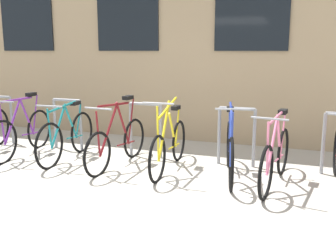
{
  "coord_description": "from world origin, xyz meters",
  "views": [
    {
      "loc": [
        1.94,
        -3.61,
        1.76
      ],
      "look_at": [
        0.18,
        1.6,
        0.75
      ],
      "focal_mm": 39.21,
      "sensor_mm": 36.0,
      "label": 1
    }
  ],
  "objects_px": {
    "bicycle_maroon": "(117,142)",
    "bicycle_yellow": "(169,145)",
    "bicycle_blue": "(230,150)",
    "bicycle_purple": "(22,132)",
    "bicycle_teal": "(67,136)",
    "bicycle_pink": "(275,157)"
  },
  "relations": [
    {
      "from": "bicycle_maroon",
      "to": "bicycle_yellow",
      "type": "bearing_deg",
      "value": 4.3
    },
    {
      "from": "bicycle_maroon",
      "to": "bicycle_blue",
      "type": "bearing_deg",
      "value": 1.91
    },
    {
      "from": "bicycle_purple",
      "to": "bicycle_teal",
      "type": "xyz_separation_m",
      "value": [
        0.87,
        0.02,
        -0.01
      ]
    },
    {
      "from": "bicycle_yellow",
      "to": "bicycle_teal",
      "type": "height_order",
      "value": "bicycle_yellow"
    },
    {
      "from": "bicycle_purple",
      "to": "bicycle_yellow",
      "type": "distance_m",
      "value": 2.61
    },
    {
      "from": "bicycle_blue",
      "to": "bicycle_purple",
      "type": "bearing_deg",
      "value": -179.38
    },
    {
      "from": "bicycle_yellow",
      "to": "bicycle_teal",
      "type": "relative_size",
      "value": 1.02
    },
    {
      "from": "bicycle_blue",
      "to": "bicycle_pink",
      "type": "distance_m",
      "value": 0.64
    },
    {
      "from": "bicycle_blue",
      "to": "bicycle_pink",
      "type": "xyz_separation_m",
      "value": [
        0.62,
        -0.14,
        -0.01
      ]
    },
    {
      "from": "bicycle_maroon",
      "to": "bicycle_purple",
      "type": "relative_size",
      "value": 1.0
    },
    {
      "from": "bicycle_yellow",
      "to": "bicycle_blue",
      "type": "relative_size",
      "value": 1.02
    },
    {
      "from": "bicycle_purple",
      "to": "bicycle_pink",
      "type": "xyz_separation_m",
      "value": [
        4.14,
        -0.1,
        -0.01
      ]
    },
    {
      "from": "bicycle_blue",
      "to": "bicycle_pink",
      "type": "bearing_deg",
      "value": -12.34
    },
    {
      "from": "bicycle_purple",
      "to": "bicycle_blue",
      "type": "height_order",
      "value": "bicycle_blue"
    },
    {
      "from": "bicycle_maroon",
      "to": "bicycle_purple",
      "type": "bearing_deg",
      "value": 179.39
    },
    {
      "from": "bicycle_yellow",
      "to": "bicycle_blue",
      "type": "bearing_deg",
      "value": -0.25
    },
    {
      "from": "bicycle_pink",
      "to": "bicycle_blue",
      "type": "bearing_deg",
      "value": 167.66
    },
    {
      "from": "bicycle_pink",
      "to": "bicycle_teal",
      "type": "bearing_deg",
      "value": 177.9
    },
    {
      "from": "bicycle_maroon",
      "to": "bicycle_teal",
      "type": "height_order",
      "value": "bicycle_maroon"
    },
    {
      "from": "bicycle_purple",
      "to": "bicycle_blue",
      "type": "relative_size",
      "value": 1.02
    },
    {
      "from": "bicycle_maroon",
      "to": "bicycle_yellow",
      "type": "height_order",
      "value": "bicycle_yellow"
    },
    {
      "from": "bicycle_purple",
      "to": "bicycle_teal",
      "type": "height_order",
      "value": "bicycle_purple"
    }
  ]
}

